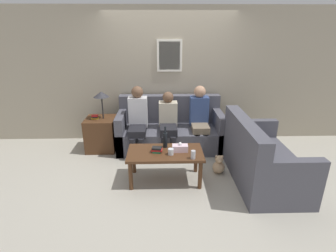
{
  "coord_description": "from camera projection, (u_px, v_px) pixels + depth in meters",
  "views": [
    {
      "loc": [
        -0.17,
        -4.18,
        2.2
      ],
      "look_at": [
        -0.06,
        -0.11,
        0.67
      ],
      "focal_mm": 28.0,
      "sensor_mm": 36.0,
      "label": 1
    }
  ],
  "objects": [
    {
      "name": "couch_main",
      "position": [
        170.0,
        131.0,
        5.08
      ],
      "size": [
        1.97,
        0.89,
        0.96
      ],
      "color": "#4C4C56",
      "rests_on": "ground_plane"
    },
    {
      "name": "wine_bottle",
      "position": [
        165.0,
        139.0,
        3.98
      ],
      "size": [
        0.07,
        0.07,
        0.34
      ],
      "color": "black",
      "rests_on": "coffee_table"
    },
    {
      "name": "person_middle",
      "position": [
        168.0,
        121.0,
        4.82
      ],
      "size": [
        0.34,
        0.63,
        1.11
      ],
      "color": "black",
      "rests_on": "ground_plane"
    },
    {
      "name": "wall_back",
      "position": [
        169.0,
        76.0,
        5.17
      ],
      "size": [
        9.0,
        0.08,
        2.6
      ],
      "color": "#9E937F",
      "rests_on": "ground_plane"
    },
    {
      "name": "couch_side",
      "position": [
        260.0,
        160.0,
        3.94
      ],
      "size": [
        0.89,
        1.59,
        0.96
      ],
      "rotation": [
        0.0,
        0.0,
        1.57
      ],
      "color": "#4C4C56",
      "rests_on": "ground_plane"
    },
    {
      "name": "person_right",
      "position": [
        200.0,
        117.0,
        4.86
      ],
      "size": [
        0.34,
        0.59,
        1.21
      ],
      "color": "#756651",
      "rests_on": "ground_plane"
    },
    {
      "name": "soda_can",
      "position": [
        193.0,
        155.0,
        3.65
      ],
      "size": [
        0.07,
        0.07,
        0.12
      ],
      "color": "#BCBCC1",
      "rests_on": "coffee_table"
    },
    {
      "name": "coffee_table",
      "position": [
        165.0,
        156.0,
        3.9
      ],
      "size": [
        1.12,
        0.6,
        0.48
      ],
      "color": "#4C2D19",
      "rests_on": "ground_plane"
    },
    {
      "name": "side_table_with_lamp",
      "position": [
        101.0,
        132.0,
        4.96
      ],
      "size": [
        0.54,
        0.54,
        1.13
      ],
      "color": "#4C2D19",
      "rests_on": "ground_plane"
    },
    {
      "name": "teddy_bear",
      "position": [
        219.0,
        165.0,
        4.2
      ],
      "size": [
        0.2,
        0.2,
        0.31
      ],
      "color": "tan",
      "rests_on": "ground_plane"
    },
    {
      "name": "book_stack",
      "position": [
        157.0,
        150.0,
        3.84
      ],
      "size": [
        0.17,
        0.12,
        0.08
      ],
      "color": "#237547",
      "rests_on": "coffee_table"
    },
    {
      "name": "tissue_box",
      "position": [
        180.0,
        148.0,
        3.87
      ],
      "size": [
        0.23,
        0.12,
        0.14
      ],
      "color": "silver",
      "rests_on": "coffee_table"
    },
    {
      "name": "person_left",
      "position": [
        138.0,
        119.0,
        4.76
      ],
      "size": [
        0.34,
        0.66,
        1.22
      ],
      "color": "black",
      "rests_on": "ground_plane"
    },
    {
      "name": "drinking_glass",
      "position": [
        171.0,
        152.0,
        3.77
      ],
      "size": [
        0.08,
        0.08,
        0.09
      ],
      "color": "silver",
      "rests_on": "coffee_table"
    },
    {
      "name": "ground_plane",
      "position": [
        171.0,
        159.0,
        4.69
      ],
      "size": [
        16.0,
        16.0,
        0.0
      ],
      "primitive_type": "plane",
      "color": "#ADA899"
    }
  ]
}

